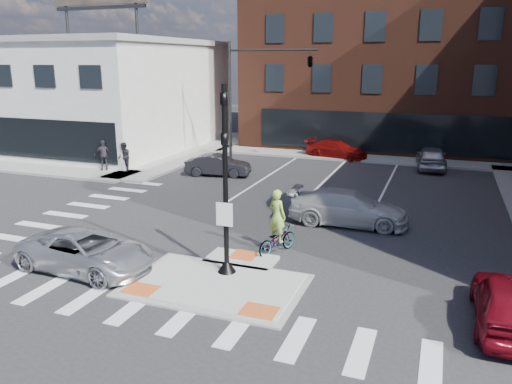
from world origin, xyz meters
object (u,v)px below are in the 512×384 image
at_px(silver_suv, 86,251).
at_px(pedestrian_a, 124,157).
at_px(bg_car_red, 337,149).
at_px(cyclist, 277,232).
at_px(white_pickup, 348,208).
at_px(pedestrian_b, 103,155).
at_px(bg_car_dark, 218,165).
at_px(bg_car_silver, 431,158).
at_px(red_sedan, 509,302).

relative_size(silver_suv, pedestrian_a, 2.67).
bearing_deg(bg_car_red, pedestrian_a, 141.16).
xyz_separation_m(cyclist, pedestrian_a, (-12.92, 9.20, 0.24)).
height_order(silver_suv, white_pickup, white_pickup).
bearing_deg(cyclist, white_pickup, -91.00).
xyz_separation_m(cyclist, pedestrian_b, (-14.34, 9.04, 0.28)).
bearing_deg(bg_car_dark, pedestrian_a, 94.78).
xyz_separation_m(bg_car_silver, bg_car_red, (-6.43, 1.50, -0.11)).
bearing_deg(bg_car_red, silver_suv, -178.54).
xyz_separation_m(white_pickup, bg_car_dark, (-9.09, 6.51, -0.09)).
relative_size(white_pickup, cyclist, 2.11).
bearing_deg(white_pickup, bg_car_red, 11.14).
relative_size(cyclist, pedestrian_b, 1.28).
relative_size(red_sedan, cyclist, 1.73).
xyz_separation_m(silver_suv, red_sedan, (12.66, 0.87, 0.04)).
xyz_separation_m(bg_car_silver, cyclist, (-4.70, -17.20, 0.05)).
relative_size(silver_suv, bg_car_red, 1.08).
distance_m(bg_car_silver, bg_car_red, 6.60).
bearing_deg(cyclist, silver_suv, 56.23).
relative_size(bg_car_dark, bg_car_silver, 0.89).
relative_size(bg_car_red, pedestrian_a, 2.47).
xyz_separation_m(silver_suv, white_pickup, (7.21, 7.87, 0.07)).
bearing_deg(bg_car_silver, pedestrian_a, 19.68).
xyz_separation_m(white_pickup, pedestrian_a, (-14.71, 5.00, 0.32)).
bearing_deg(white_pickup, cyclist, 154.34).
bearing_deg(bg_car_dark, pedestrian_b, 93.12).
bearing_deg(silver_suv, white_pickup, -38.68).
bearing_deg(pedestrian_b, white_pickup, -46.05).
relative_size(white_pickup, bg_car_dark, 1.29).
relative_size(silver_suv, red_sedan, 1.16).
bearing_deg(pedestrian_a, silver_suv, -27.89).
xyz_separation_m(bg_car_red, pedestrian_a, (-11.18, -9.50, 0.40)).
bearing_deg(pedestrian_a, red_sedan, 1.12).
height_order(bg_car_dark, bg_car_silver, bg_car_silver).
height_order(bg_car_silver, pedestrian_b, pedestrian_b).
bearing_deg(cyclist, bg_car_silver, -83.15).
bearing_deg(silver_suv, pedestrian_b, 38.89).
xyz_separation_m(white_pickup, cyclist, (-1.79, -4.20, 0.07)).
bearing_deg(bg_car_red, cyclist, -163.89).
bearing_deg(bg_car_red, pedestrian_b, 138.29).
bearing_deg(bg_car_dark, silver_suv, 177.24).
bearing_deg(white_pickup, pedestrian_b, 70.78).
bearing_deg(red_sedan, cyclist, -21.47).
relative_size(bg_car_red, pedestrian_b, 2.38).
xyz_separation_m(bg_car_silver, pedestrian_a, (-17.62, -8.00, 0.30)).
bearing_deg(white_pickup, pedestrian_a, 68.70).
xyz_separation_m(silver_suv, bg_car_silver, (10.12, 20.87, 0.09)).
height_order(bg_car_red, pedestrian_b, pedestrian_b).
distance_m(bg_car_dark, pedestrian_a, 5.83).
xyz_separation_m(red_sedan, pedestrian_b, (-21.58, 11.84, 0.38)).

